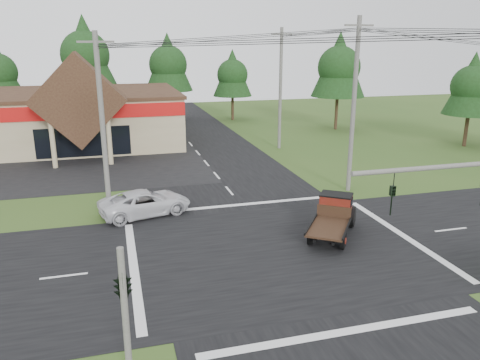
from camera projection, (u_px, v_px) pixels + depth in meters
name	position (u px, v px, depth m)	size (l,w,h in m)	color
ground	(279.00, 251.00, 23.04)	(120.00, 120.00, 0.00)	#314F1C
road_ns	(279.00, 251.00, 23.03)	(12.00, 120.00, 0.02)	black
road_ew	(279.00, 250.00, 23.03)	(120.00, 12.00, 0.02)	black
parking_apron	(31.00, 172.00, 37.04)	(28.00, 14.00, 0.02)	black
cvs_building	(24.00, 118.00, 45.60)	(30.40, 18.20, 9.19)	tan
traffic_signal_corner	(122.00, 273.00, 13.36)	(0.53, 2.48, 4.40)	#595651
utility_pole_nw	(102.00, 123.00, 26.88)	(2.00, 0.30, 10.50)	#595651
utility_pole_ne	(354.00, 105.00, 30.80)	(2.00, 0.30, 11.50)	#595651
utility_pole_n	(280.00, 88.00, 43.79)	(2.00, 0.30, 11.20)	#595651
tree_row_c	(85.00, 52.00, 55.95)	(7.28, 7.28, 13.13)	#332316
tree_row_d	(168.00, 63.00, 59.79)	(6.16, 6.16, 11.11)	#332316
tree_row_e	(232.00, 73.00, 60.36)	(5.04, 5.04, 9.09)	#332316
tree_side_ne	(339.00, 65.00, 53.27)	(6.16, 6.16, 11.11)	#332316
tree_side_e_near	(472.00, 84.00, 44.59)	(5.04, 5.04, 9.09)	#332316
antique_flatbed_truck	(332.00, 218.00, 24.51)	(1.90, 4.97, 2.08)	#57190C
white_pickup	(145.00, 203.00, 27.69)	(2.47, 5.35, 1.49)	silver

